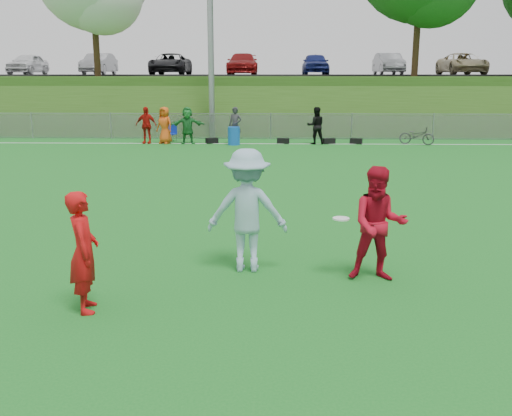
{
  "coord_description": "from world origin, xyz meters",
  "views": [
    {
      "loc": [
        0.09,
        -8.45,
        3.22
      ],
      "look_at": [
        -0.17,
        0.5,
        1.09
      ],
      "focal_mm": 40.0,
      "sensor_mm": 36.0,
      "label": 1
    }
  ],
  "objects_px": {
    "frisbee": "(341,219)",
    "player_red_left": "(84,252)",
    "recycling_bin": "(234,136)",
    "bicycle": "(417,136)",
    "player_red_center": "(379,224)",
    "player_blue": "(247,211)"
  },
  "relations": [
    {
      "from": "player_red_center",
      "to": "frisbee",
      "type": "relative_size",
      "value": 6.81
    },
    {
      "from": "frisbee",
      "to": "player_red_left",
      "type": "bearing_deg",
      "value": -158.45
    },
    {
      "from": "recycling_bin",
      "to": "bicycle",
      "type": "height_order",
      "value": "bicycle"
    },
    {
      "from": "player_red_center",
      "to": "recycling_bin",
      "type": "distance_m",
      "value": 17.73
    },
    {
      "from": "bicycle",
      "to": "player_blue",
      "type": "bearing_deg",
      "value": -179.49
    },
    {
      "from": "recycling_bin",
      "to": "player_red_left",
      "type": "bearing_deg",
      "value": -92.43
    },
    {
      "from": "player_red_center",
      "to": "recycling_bin",
      "type": "bearing_deg",
      "value": 105.33
    },
    {
      "from": "player_red_left",
      "to": "recycling_bin",
      "type": "distance_m",
      "value": 18.74
    },
    {
      "from": "player_red_left",
      "to": "frisbee",
      "type": "bearing_deg",
      "value": -84.48
    },
    {
      "from": "player_red_left",
      "to": "bicycle",
      "type": "distance_m",
      "value": 21.15
    },
    {
      "from": "player_red_center",
      "to": "recycling_bin",
      "type": "height_order",
      "value": "player_red_center"
    },
    {
      "from": "frisbee",
      "to": "recycling_bin",
      "type": "bearing_deg",
      "value": 99.39
    },
    {
      "from": "player_red_left",
      "to": "player_red_center",
      "type": "xyz_separation_m",
      "value": [
        4.23,
        1.33,
        0.07
      ]
    },
    {
      "from": "player_red_center",
      "to": "recycling_bin",
      "type": "relative_size",
      "value": 2.22
    },
    {
      "from": "frisbee",
      "to": "recycling_bin",
      "type": "xyz_separation_m",
      "value": [
        -2.86,
        17.27,
        -0.56
      ]
    },
    {
      "from": "player_red_left",
      "to": "recycling_bin",
      "type": "bearing_deg",
      "value": -18.46
    },
    {
      "from": "player_red_left",
      "to": "player_blue",
      "type": "relative_size",
      "value": 0.83
    },
    {
      "from": "player_red_left",
      "to": "bicycle",
      "type": "xyz_separation_m",
      "value": [
        9.18,
        19.04,
        -0.43
      ]
    },
    {
      "from": "player_red_center",
      "to": "frisbee",
      "type": "bearing_deg",
      "value": 172.76
    },
    {
      "from": "bicycle",
      "to": "frisbee",
      "type": "bearing_deg",
      "value": -174.82
    },
    {
      "from": "player_red_left",
      "to": "player_red_center",
      "type": "relative_size",
      "value": 0.93
    },
    {
      "from": "player_red_center",
      "to": "player_blue",
      "type": "bearing_deg",
      "value": 172.97
    }
  ]
}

